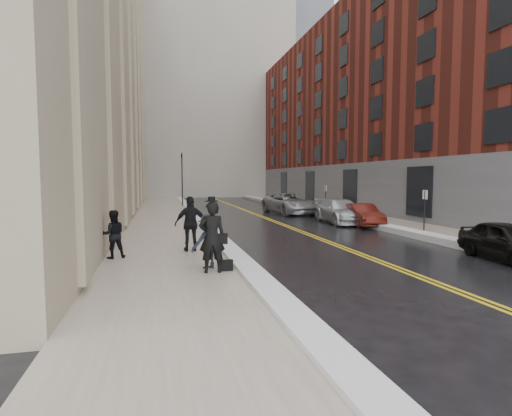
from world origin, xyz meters
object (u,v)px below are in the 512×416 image
car_silver_near (340,211)px  car_silver_far (290,203)px  car_maroon (362,215)px  car_black (510,242)px  pedestrian_b (208,241)px  pedestrian_main (212,237)px  pedestrian_c (191,224)px  pedestrian_a (113,234)px

car_silver_near → car_silver_far: (-1.08, 6.70, 0.08)m
car_maroon → car_silver_far: (-1.60, 8.47, 0.17)m
car_black → pedestrian_b: size_ratio=2.48×
car_maroon → pedestrian_b: 13.85m
pedestrian_main → pedestrian_c: pedestrian_main is taller
car_silver_near → pedestrian_a: bearing=-140.4°
car_silver_near → pedestrian_c: pedestrian_c is taller
car_silver_far → pedestrian_c: pedestrian_c is taller
car_black → car_silver_near: car_silver_near is taller
car_silver_far → pedestrian_a: pedestrian_a is taller
pedestrian_b → car_silver_far: bearing=-135.2°
pedestrian_main → pedestrian_a: pedestrian_main is taller
car_silver_near → pedestrian_main: (-9.55, -11.83, 0.41)m
car_black → pedestrian_c: size_ratio=1.98×
car_maroon → pedestrian_b: (-10.10, -9.47, 0.30)m
pedestrian_a → car_black: bearing=154.2°
car_silver_far → pedestrian_main: (-8.46, -18.53, 0.33)m
car_silver_near → pedestrian_c: size_ratio=2.57×
pedestrian_a → pedestrian_c: bearing=-177.8°
pedestrian_b → pedestrian_c: (-0.28, 2.91, 0.20)m
car_maroon → pedestrian_c: 12.30m
car_black → car_silver_far: (-1.59, 18.67, 0.15)m
car_silver_near → pedestrian_c: 12.93m
car_maroon → pedestrian_c: bearing=-140.9°
car_silver_far → pedestrian_c: bearing=-128.2°
pedestrian_b → pedestrian_c: size_ratio=0.80×
car_maroon → pedestrian_main: bearing=-128.2°
car_black → pedestrian_c: pedestrian_c is taller
car_black → pedestrian_c: 11.01m
pedestrian_main → car_maroon: bearing=-133.2°
car_maroon → car_silver_far: bearing=107.5°
pedestrian_a → pedestrian_main: bearing=123.4°
car_silver_near → pedestrian_main: pedestrian_main is taller
car_silver_near → pedestrian_b: pedestrian_b is taller
car_black → car_silver_near: (-0.51, 11.97, 0.07)m
car_silver_near → pedestrian_b: bearing=-126.9°
car_silver_far → car_silver_near: bearing=-88.8°
car_black → pedestrian_a: size_ratio=2.48×
car_silver_far → pedestrian_b: size_ratio=3.71×
car_black → pedestrian_b: pedestrian_b is taller
pedestrian_a → pedestrian_b: pedestrian_a is taller
car_maroon → car_silver_near: 1.85m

